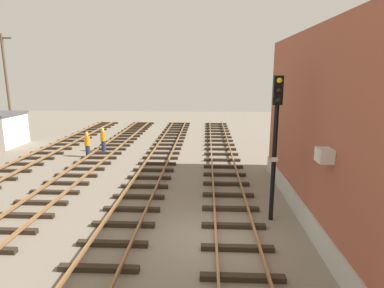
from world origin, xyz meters
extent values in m
plane|color=slate|center=(0.00, 0.00, 0.00)|extent=(80.00, 80.00, 0.00)
cube|color=#2D2319|center=(0.95, -2.44, 0.09)|extent=(2.50, 0.24, 0.18)
cube|color=#2D2319|center=(0.95, -0.81, 0.09)|extent=(2.50, 0.24, 0.18)
cube|color=#2D2319|center=(0.95, 0.81, 0.09)|extent=(2.50, 0.24, 0.18)
cube|color=#2D2319|center=(0.95, 2.44, 0.09)|extent=(2.50, 0.24, 0.18)
cube|color=#2D2319|center=(0.95, 4.07, 0.09)|extent=(2.50, 0.24, 0.18)
cube|color=#2D2319|center=(0.95, 5.70, 0.09)|extent=(2.50, 0.24, 0.18)
cube|color=#2D2319|center=(0.95, 7.33, 0.09)|extent=(2.50, 0.24, 0.18)
cube|color=#2D2319|center=(0.95, 8.95, 0.09)|extent=(2.50, 0.24, 0.18)
cube|color=#2D2319|center=(0.95, 10.58, 0.09)|extent=(2.50, 0.24, 0.18)
cube|color=#2D2319|center=(0.95, 12.21, 0.09)|extent=(2.50, 0.24, 0.18)
cube|color=#2D2319|center=(0.95, 13.84, 0.09)|extent=(2.50, 0.24, 0.18)
cube|color=#2D2319|center=(0.95, 15.47, 0.09)|extent=(2.50, 0.24, 0.18)
cube|color=#2D2319|center=(0.95, 17.10, 0.09)|extent=(2.50, 0.24, 0.18)
cube|color=#2D2319|center=(0.95, 18.72, 0.09)|extent=(2.50, 0.24, 0.18)
cube|color=#2D2319|center=(0.95, 20.35, 0.09)|extent=(2.50, 0.24, 0.18)
cube|color=#2D2319|center=(0.95, 21.98, 0.09)|extent=(2.50, 0.24, 0.18)
cube|color=#2D2319|center=(0.95, 23.61, 0.09)|extent=(2.50, 0.24, 0.18)
cube|color=#2D2319|center=(0.95, 25.24, 0.09)|extent=(2.50, 0.24, 0.18)
cube|color=#2D2319|center=(0.95, 26.86, 0.09)|extent=(2.50, 0.24, 0.18)
cube|color=olive|center=(0.23, 0.00, 0.25)|extent=(0.08, 55.36, 0.14)
cube|color=olive|center=(1.67, 0.00, 0.25)|extent=(0.08, 55.36, 0.14)
cube|color=#2D2319|center=(-3.40, -2.19, 0.09)|extent=(2.50, 0.24, 0.18)
cube|color=#2D2319|center=(-3.40, -0.73, 0.09)|extent=(2.50, 0.24, 0.18)
cube|color=#2D2319|center=(-3.40, 0.73, 0.09)|extent=(2.50, 0.24, 0.18)
cube|color=#2D2319|center=(-3.40, 2.19, 0.09)|extent=(2.50, 0.24, 0.18)
cube|color=#2D2319|center=(-3.40, 3.64, 0.09)|extent=(2.50, 0.24, 0.18)
cube|color=#2D2319|center=(-3.40, 5.10, 0.09)|extent=(2.50, 0.24, 0.18)
cube|color=#2D2319|center=(-3.40, 6.56, 0.09)|extent=(2.50, 0.24, 0.18)
cube|color=#2D2319|center=(-3.40, 8.01, 0.09)|extent=(2.50, 0.24, 0.18)
cube|color=#2D2319|center=(-3.40, 9.47, 0.09)|extent=(2.50, 0.24, 0.18)
cube|color=#2D2319|center=(-3.40, 10.93, 0.09)|extent=(2.50, 0.24, 0.18)
cube|color=#2D2319|center=(-3.40, 12.38, 0.09)|extent=(2.50, 0.24, 0.18)
cube|color=#2D2319|center=(-3.40, 13.84, 0.09)|extent=(2.50, 0.24, 0.18)
cube|color=#2D2319|center=(-3.40, 15.30, 0.09)|extent=(2.50, 0.24, 0.18)
cube|color=#2D2319|center=(-3.40, 16.75, 0.09)|extent=(2.50, 0.24, 0.18)
cube|color=#2D2319|center=(-3.40, 18.21, 0.09)|extent=(2.50, 0.24, 0.18)
cube|color=#2D2319|center=(-3.40, 19.67, 0.09)|extent=(2.50, 0.24, 0.18)
cube|color=#2D2319|center=(-3.40, 21.12, 0.09)|extent=(2.50, 0.24, 0.18)
cube|color=#2D2319|center=(-3.40, 22.58, 0.09)|extent=(2.50, 0.24, 0.18)
cube|color=#2D2319|center=(-3.40, 24.04, 0.09)|extent=(2.50, 0.24, 0.18)
cube|color=#2D2319|center=(-3.40, 25.49, 0.09)|extent=(2.50, 0.24, 0.18)
cube|color=#2D2319|center=(-3.40, 26.95, 0.09)|extent=(2.50, 0.24, 0.18)
cube|color=olive|center=(-4.12, 0.00, 0.25)|extent=(0.08, 55.36, 0.14)
cube|color=olive|center=(-2.68, 0.00, 0.25)|extent=(0.08, 55.36, 0.14)
cube|color=#2D2319|center=(-7.75, 0.00, 0.09)|extent=(2.50, 0.24, 0.18)
cube|color=#2D2319|center=(-7.75, 1.35, 0.09)|extent=(2.50, 0.24, 0.18)
cube|color=#2D2319|center=(-7.75, 2.70, 0.09)|extent=(2.50, 0.24, 0.18)
cube|color=#2D2319|center=(-7.75, 4.05, 0.09)|extent=(2.50, 0.24, 0.18)
cube|color=#2D2319|center=(-7.75, 5.40, 0.09)|extent=(2.50, 0.24, 0.18)
cube|color=#2D2319|center=(-7.75, 6.75, 0.09)|extent=(2.50, 0.24, 0.18)
cube|color=#2D2319|center=(-7.75, 8.10, 0.09)|extent=(2.50, 0.24, 0.18)
cube|color=#2D2319|center=(-7.75, 9.45, 0.09)|extent=(2.50, 0.24, 0.18)
cube|color=#2D2319|center=(-7.75, 10.80, 0.09)|extent=(2.50, 0.24, 0.18)
cube|color=#2D2319|center=(-7.75, 12.15, 0.09)|extent=(2.50, 0.24, 0.18)
cube|color=#2D2319|center=(-7.75, 13.50, 0.09)|extent=(2.50, 0.24, 0.18)
cube|color=#2D2319|center=(-7.75, 14.85, 0.09)|extent=(2.50, 0.24, 0.18)
cube|color=#2D2319|center=(-7.75, 16.20, 0.09)|extent=(2.50, 0.24, 0.18)
cube|color=#2D2319|center=(-7.75, 17.55, 0.09)|extent=(2.50, 0.24, 0.18)
cube|color=#2D2319|center=(-7.75, 18.90, 0.09)|extent=(2.50, 0.24, 0.18)
cube|color=#2D2319|center=(-7.75, 20.25, 0.09)|extent=(2.50, 0.24, 0.18)
cube|color=#2D2319|center=(-7.75, 21.60, 0.09)|extent=(2.50, 0.24, 0.18)
cube|color=#2D2319|center=(-7.75, 22.95, 0.09)|extent=(2.50, 0.24, 0.18)
cube|color=#2D2319|center=(-7.75, 24.30, 0.09)|extent=(2.50, 0.24, 0.18)
cube|color=#2D2319|center=(-7.75, 25.65, 0.09)|extent=(2.50, 0.24, 0.18)
cube|color=#2D2319|center=(-7.75, 27.00, 0.09)|extent=(2.50, 0.24, 0.18)
cube|color=olive|center=(-7.03, 0.00, 0.25)|extent=(0.08, 55.36, 0.14)
cube|color=#2D2319|center=(-12.10, 7.48, 0.09)|extent=(2.50, 0.24, 0.18)
cube|color=#2D2319|center=(-12.10, 8.98, 0.09)|extent=(2.50, 0.24, 0.18)
cube|color=#2D2319|center=(-12.10, 10.47, 0.09)|extent=(2.50, 0.24, 0.18)
cube|color=#2D2319|center=(-12.10, 11.97, 0.09)|extent=(2.50, 0.24, 0.18)
cube|color=#2D2319|center=(-12.10, 13.46, 0.09)|extent=(2.50, 0.24, 0.18)
cube|color=#2D2319|center=(-12.10, 14.96, 0.09)|extent=(2.50, 0.24, 0.18)
cube|color=#2D2319|center=(-12.10, 16.46, 0.09)|extent=(2.50, 0.24, 0.18)
cube|color=#2D2319|center=(-12.10, 17.95, 0.09)|extent=(2.50, 0.24, 0.18)
cube|color=#2D2319|center=(-12.10, 19.45, 0.09)|extent=(2.50, 0.24, 0.18)
cube|color=#2D2319|center=(-12.10, 20.95, 0.09)|extent=(2.50, 0.24, 0.18)
cube|color=#2D2319|center=(-12.10, 22.44, 0.09)|extent=(2.50, 0.24, 0.18)
cube|color=#2D2319|center=(-12.10, 23.94, 0.09)|extent=(2.50, 0.24, 0.18)
cube|color=#2D2319|center=(-12.10, 25.43, 0.09)|extent=(2.50, 0.24, 0.18)
cube|color=#2D2319|center=(-12.10, 26.93, 0.09)|extent=(2.50, 0.24, 0.18)
cylinder|color=black|center=(2.55, 1.64, 2.38)|extent=(0.18, 0.18, 4.75)
cube|color=black|center=(2.55, 1.64, 5.30)|extent=(0.36, 0.24, 1.10)
sphere|color=yellow|center=(2.55, 1.46, 5.67)|extent=(0.20, 0.20, 0.20)
sphere|color=black|center=(2.55, 1.46, 5.30)|extent=(0.20, 0.20, 0.20)
sphere|color=black|center=(2.55, 1.46, 4.93)|extent=(0.20, 0.20, 0.20)
cube|color=white|center=(2.55, 1.50, 2.61)|extent=(0.24, 0.03, 0.18)
cube|color=#B2B2AD|center=(3.72, 1.25, 0.45)|extent=(0.08, 14.87, 0.90)
cube|color=silver|center=(3.53, -0.98, 3.44)|extent=(0.44, 0.60, 0.44)
cube|color=silver|center=(-17.20, 14.52, 1.30)|extent=(2.80, 3.60, 2.60)
cylinder|color=brown|center=(-18.39, 18.05, 4.70)|extent=(0.24, 0.24, 9.40)
cube|color=#4C3D2D|center=(-18.39, 18.05, 9.00)|extent=(1.80, 0.12, 0.12)
cylinder|color=#262D4C|center=(-8.10, 12.96, 0.42)|extent=(0.32, 0.32, 0.85)
cylinder|color=orange|center=(-8.10, 12.96, 1.18)|extent=(0.40, 0.40, 0.65)
sphere|color=tan|center=(-8.10, 12.96, 1.62)|extent=(0.24, 0.24, 0.24)
sphere|color=yellow|center=(-8.10, 12.96, 1.76)|extent=(0.22, 0.22, 0.22)
cylinder|color=#262D4C|center=(-8.71, 11.31, 0.42)|extent=(0.32, 0.32, 0.85)
cylinder|color=orange|center=(-8.71, 11.31, 1.18)|extent=(0.40, 0.40, 0.65)
sphere|color=tan|center=(-8.71, 11.31, 1.62)|extent=(0.24, 0.24, 0.24)
sphere|color=yellow|center=(-8.71, 11.31, 1.76)|extent=(0.22, 0.22, 0.22)
camera|label=1|loc=(-0.14, -10.77, 5.92)|focal=29.91mm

